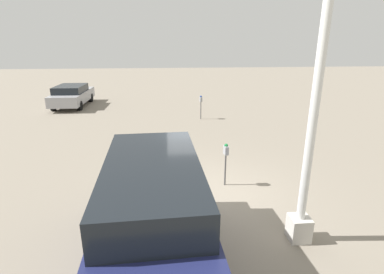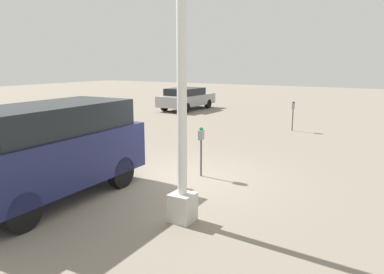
# 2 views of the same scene
# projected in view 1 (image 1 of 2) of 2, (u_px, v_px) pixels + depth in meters

# --- Properties ---
(ground_plane) EXTENTS (80.00, 80.00, 0.00)m
(ground_plane) POSITION_uv_depth(u_px,v_px,m) (213.00, 194.00, 8.57)
(ground_plane) COLOR gray
(parking_meter_near) EXTENTS (0.21, 0.14, 1.33)m
(parking_meter_near) POSITION_uv_depth(u_px,v_px,m) (226.00, 155.00, 8.84)
(parking_meter_near) COLOR #4C4C4C
(parking_meter_near) RESTS_ON ground
(parking_meter_far) EXTENTS (0.21, 0.14, 1.32)m
(parking_meter_far) POSITION_uv_depth(u_px,v_px,m) (201.00, 102.00, 16.39)
(parking_meter_far) COLOR #4C4C4C
(parking_meter_far) RESTS_ON ground
(lamp_post) EXTENTS (0.44, 0.44, 6.29)m
(lamp_post) POSITION_uv_depth(u_px,v_px,m) (310.00, 142.00, 5.95)
(lamp_post) COLOR beige
(lamp_post) RESTS_ON ground
(parked_van) EXTENTS (4.58, 2.06, 2.12)m
(parked_van) POSITION_uv_depth(u_px,v_px,m) (154.00, 212.00, 5.60)
(parked_van) COLOR navy
(parked_van) RESTS_ON ground
(car_distant) EXTENTS (4.39, 1.89, 1.39)m
(car_distant) POSITION_uv_depth(u_px,v_px,m) (72.00, 95.00, 19.66)
(car_distant) COLOR #9E9EA3
(car_distant) RESTS_ON ground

